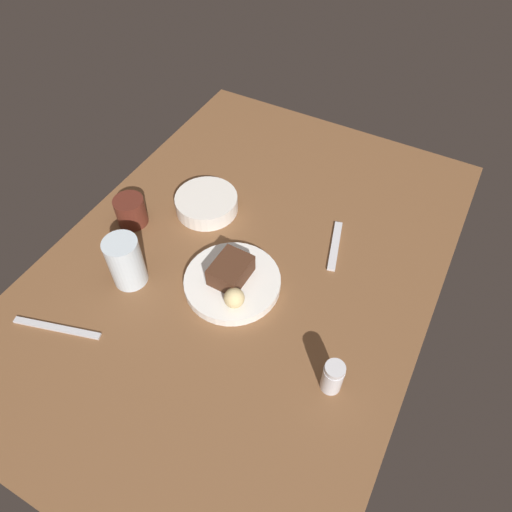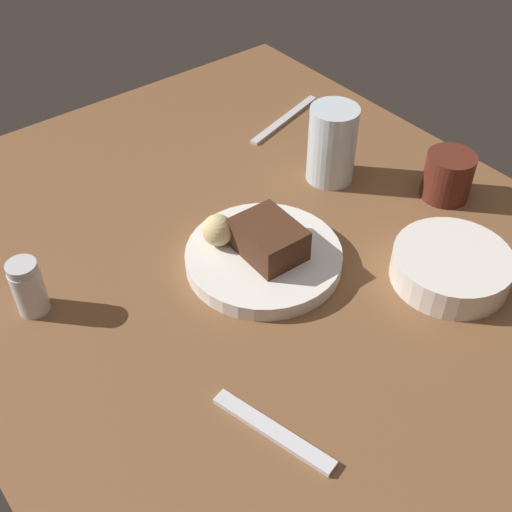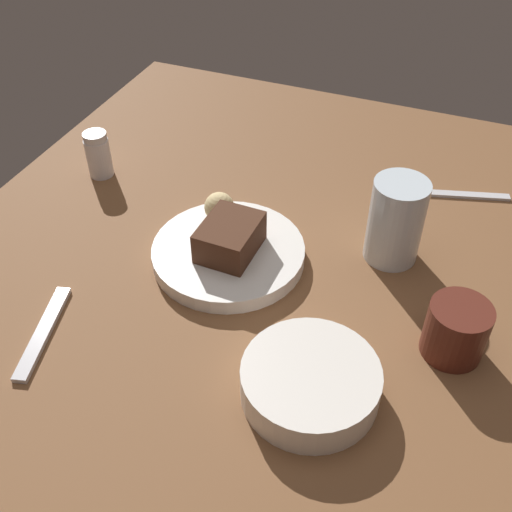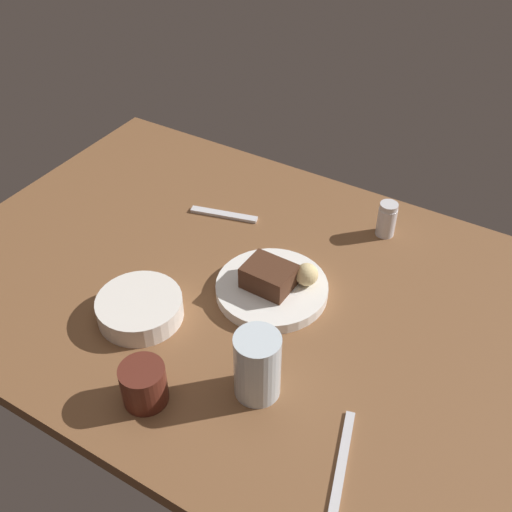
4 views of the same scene
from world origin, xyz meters
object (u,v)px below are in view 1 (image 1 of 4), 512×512
object	(u,v)px
chocolate_cake_slice	(231,270)
water_glass	(126,262)
coffee_cup	(131,211)
dessert_spoon	(335,245)
salt_shaker	(333,377)
butter_knife	(57,328)
dessert_plate	(232,282)
bread_roll	(234,298)
side_bowl	(207,203)

from	to	relation	value
chocolate_cake_slice	water_glass	size ratio (longest dim) A/B	0.73
chocolate_cake_slice	coffee_cup	bearing A→B (deg)	81.26
coffee_cup	dessert_spoon	distance (cm)	49.64
salt_shaker	butter_knife	world-z (taller)	salt_shaker
dessert_plate	dessert_spoon	distance (cm)	26.29
bread_roll	butter_knife	world-z (taller)	bread_roll
salt_shaker	side_bowl	bearing A→B (deg)	57.54
dessert_plate	butter_knife	distance (cm)	37.40
water_glass	side_bowl	bearing A→B (deg)	-6.97
coffee_cup	butter_knife	bearing A→B (deg)	-171.10
dessert_plate	butter_knife	xyz separation A→B (cm)	(-26.62, 26.25, -0.84)
dessert_plate	bread_roll	size ratio (longest dim) A/B	4.89
chocolate_cake_slice	dessert_plate	bearing A→B (deg)	-131.05
dessert_plate	coffee_cup	bearing A→B (deg)	80.62
chocolate_cake_slice	bread_roll	world-z (taller)	chocolate_cake_slice
salt_shaker	coffee_cup	distance (cm)	61.44
chocolate_cake_slice	coffee_cup	size ratio (longest dim) A/B	1.23
salt_shaker	water_glass	xyz separation A→B (cm)	(2.31, 48.63, 2.31)
dessert_plate	water_glass	world-z (taller)	water_glass
salt_shaker	coffee_cup	size ratio (longest dim) A/B	1.05
side_bowl	butter_knife	distance (cm)	44.90
bread_roll	dessert_spoon	distance (cm)	29.28
side_bowl	dessert_spoon	world-z (taller)	side_bowl
chocolate_cake_slice	bread_roll	xyz separation A→B (cm)	(-5.73, -4.14, -0.12)
water_glass	coffee_cup	distance (cm)	17.96
side_bowl	dessert_spoon	size ratio (longest dim) A/B	1.03
water_glass	coffee_cup	xyz separation A→B (cm)	(14.34, 10.51, -2.51)
water_glass	side_bowl	xyz separation A→B (cm)	(26.55, -3.25, -4.03)
chocolate_cake_slice	water_glass	xyz separation A→B (cm)	(-9.62, 20.22, 1.64)
dessert_plate	chocolate_cake_slice	world-z (taller)	chocolate_cake_slice
coffee_cup	side_bowl	bearing A→B (deg)	-48.41
bread_roll	butter_knife	size ratio (longest dim) A/B	0.23
side_bowl	coffee_cup	size ratio (longest dim) A/B	2.13
dessert_spoon	bread_roll	bearing A→B (deg)	-39.53
salt_shaker	dessert_spoon	size ratio (longest dim) A/B	0.51
butter_knife	water_glass	bearing A→B (deg)	56.39
bread_roll	salt_shaker	size ratio (longest dim) A/B	0.56
bread_roll	water_glass	distance (cm)	24.74
dessert_spoon	butter_knife	world-z (taller)	dessert_spoon
dessert_plate	chocolate_cake_slice	xyz separation A→B (cm)	(0.43, 0.50, 3.38)
chocolate_cake_slice	dessert_spoon	world-z (taller)	chocolate_cake_slice
water_glass	butter_knife	xyz separation A→B (cm)	(-17.44, 5.54, -5.86)
chocolate_cake_slice	bread_roll	size ratio (longest dim) A/B	2.07
dessert_plate	side_bowl	xyz separation A→B (cm)	(17.37, 17.47, 0.99)
chocolate_cake_slice	dessert_spoon	size ratio (longest dim) A/B	0.60
chocolate_cake_slice	side_bowl	distance (cm)	24.10
salt_shaker	dessert_spoon	xyz separation A→B (cm)	(32.59, 12.24, -3.45)
coffee_cup	dessert_spoon	xyz separation A→B (cm)	(15.94, -46.90, -3.24)
dessert_plate	chocolate_cake_slice	distance (cm)	3.44
chocolate_cake_slice	side_bowl	size ratio (longest dim) A/B	0.58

